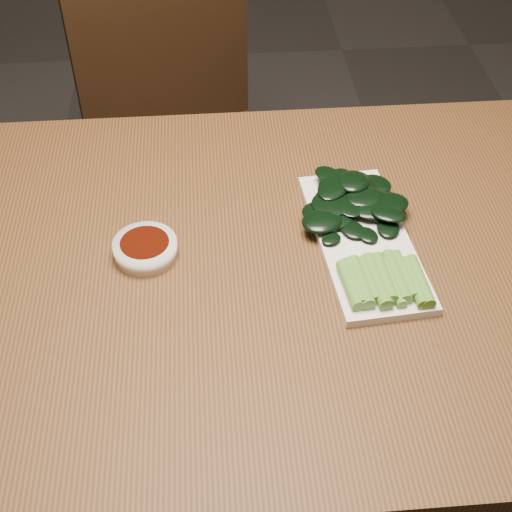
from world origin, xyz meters
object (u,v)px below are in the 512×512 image
object	(u,v)px
table	(240,294)
gai_lan	(362,228)
sauce_bowl	(145,249)
serving_plate	(363,240)
chair_far	(184,138)

from	to	relation	value
table	gai_lan	world-z (taller)	gai_lan
table	sauce_bowl	bearing A→B (deg)	169.80
table	serving_plate	xyz separation A→B (m)	(0.19, 0.02, 0.08)
serving_plate	gai_lan	distance (m)	0.02
table	chair_far	bearing A→B (deg)	97.64
gai_lan	chair_far	bearing A→B (deg)	112.95
chair_far	serving_plate	xyz separation A→B (m)	(0.28, -0.68, 0.27)
table	serving_plate	distance (m)	0.21
sauce_bowl	gai_lan	distance (m)	0.33
sauce_bowl	serving_plate	size ratio (longest dim) A/B	0.29
table	serving_plate	bearing A→B (deg)	7.10
chair_far	serving_plate	world-z (taller)	chair_far
serving_plate	sauce_bowl	bearing A→B (deg)	179.84
chair_far	sauce_bowl	distance (m)	0.73
chair_far	gai_lan	world-z (taller)	chair_far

